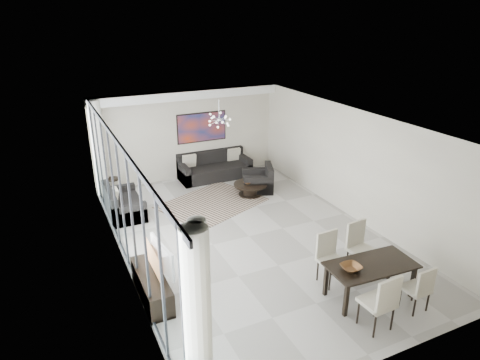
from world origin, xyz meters
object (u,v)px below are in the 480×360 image
television (157,258)px  dining_table (371,268)px  coffee_table (250,189)px  sofa_main (214,169)px  tv_console (152,286)px

television → dining_table: size_ratio=0.58×
coffee_table → sofa_main: size_ratio=0.43×
coffee_table → tv_console: bearing=-137.4°
coffee_table → sofa_main: sofa_main is taller
television → coffee_table: bearing=-53.3°
coffee_table → television: television is taller
coffee_table → dining_table: 5.40m
coffee_table → sofa_main: (-0.43, 1.79, 0.09)m
sofa_main → dining_table: sofa_main is taller
tv_console → dining_table: 4.21m
coffee_table → tv_console: (-3.94, -3.62, 0.05)m
tv_console → television: (0.16, 0.05, 0.55)m
tv_console → dining_table: size_ratio=0.91×
television → dining_table: 4.07m
dining_table → tv_console: bearing=155.2°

